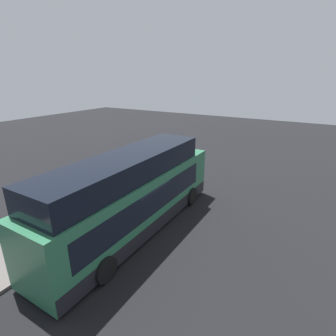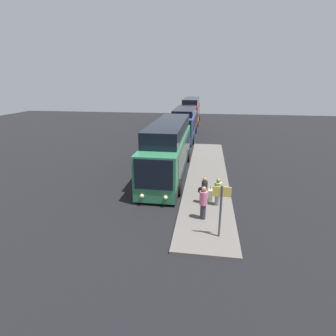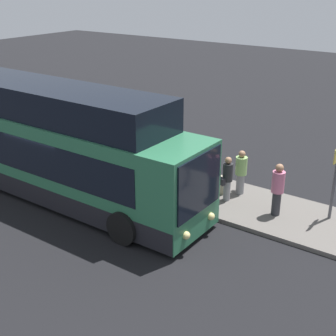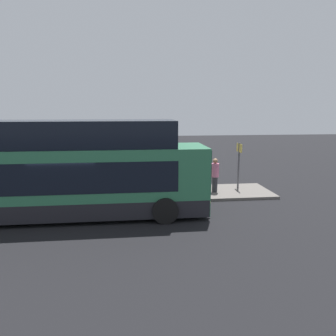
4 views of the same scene
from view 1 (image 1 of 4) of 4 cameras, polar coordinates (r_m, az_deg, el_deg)
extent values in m
plane|color=black|center=(13.87, -6.66, -12.97)|extent=(80.00, 80.00, 0.00)
cube|color=#605B56|center=(15.69, -15.87, -9.23)|extent=(20.00, 3.00, 0.14)
cube|color=#2D704C|center=(13.17, -7.18, -7.05)|extent=(11.42, 2.51, 2.76)
cube|color=black|center=(13.66, -7.00, -10.92)|extent=(11.36, 2.53, 0.70)
cube|color=black|center=(12.83, -8.03, -6.20)|extent=(9.36, 2.54, 1.22)
cube|color=black|center=(17.53, 4.23, 1.30)|extent=(0.06, 2.21, 1.77)
sphere|color=#F9E58C|center=(18.30, 2.22, -2.29)|extent=(0.24, 0.24, 0.24)
sphere|color=#F9E58C|center=(17.73, 6.15, -3.12)|extent=(0.24, 0.24, 0.24)
cylinder|color=black|center=(17.13, -2.45, -4.26)|extent=(1.04, 0.30, 1.04)
cylinder|color=black|center=(16.01, 5.14, -6.10)|extent=(1.04, 0.30, 1.04)
cylinder|color=black|center=(12.41, -22.25, -15.89)|extent=(1.04, 0.30, 1.04)
cylinder|color=black|center=(10.82, -13.50, -20.71)|extent=(1.04, 0.30, 1.04)
cube|color=black|center=(12.10, -8.88, 0.31)|extent=(9.71, 2.31, 1.08)
cylinder|color=gray|center=(19.43, -6.09, -1.44)|extent=(0.35, 0.35, 0.74)
cylinder|color=#8CB766|center=(19.19, -6.16, 0.50)|extent=(0.50, 0.50, 0.65)
sphere|color=#9E7051|center=(19.05, -6.21, 1.77)|extent=(0.24, 0.24, 0.24)
cube|color=black|center=(19.40, -6.97, -0.18)|extent=(0.31, 0.21, 0.24)
cylinder|color=#2D2D33|center=(20.31, -1.46, -0.28)|extent=(0.36, 0.36, 0.81)
cylinder|color=#CC6B8C|center=(20.07, -1.47, 1.77)|extent=(0.52, 0.52, 0.71)
sphere|color=#9E7051|center=(19.93, -1.49, 3.10)|extent=(0.27, 0.27, 0.27)
cylinder|color=gray|center=(18.92, -4.48, -1.99)|extent=(0.31, 0.31, 0.73)
cylinder|color=#262628|center=(18.68, -4.53, -0.04)|extent=(0.45, 0.45, 0.64)
sphere|color=#9E7051|center=(18.54, -4.57, 1.23)|extent=(0.24, 0.24, 0.24)
cube|color=black|center=(18.56, -4.03, -1.04)|extent=(0.31, 0.23, 0.24)
cube|color=beige|center=(18.78, -6.18, -2.34)|extent=(0.41, 0.23, 0.66)
cylinder|color=black|center=(18.62, -6.23, -1.05)|extent=(0.02, 0.02, 0.24)
cylinder|color=#4C4C51|center=(21.68, -1.06, 3.36)|extent=(0.10, 0.10, 2.51)
cube|color=#E5C64C|center=(21.43, -1.07, 5.86)|extent=(0.04, 0.81, 0.46)
camera|label=2|loc=(30.16, 11.50, 18.22)|focal=28.00mm
camera|label=3|loc=(21.37, 40.38, 15.12)|focal=50.00mm
camera|label=4|loc=(13.60, 56.52, -1.75)|focal=35.00mm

